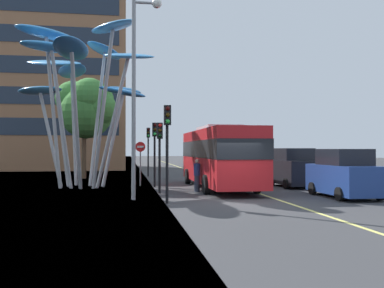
% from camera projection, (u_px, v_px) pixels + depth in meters
% --- Properties ---
extents(ground, '(120.00, 240.00, 0.10)m').
position_uv_depth(ground, '(223.00, 204.00, 17.79)').
color(ground, '#38383A').
extents(red_bus, '(2.86, 11.02, 3.52)m').
position_uv_depth(red_bus, '(219.00, 154.00, 24.28)').
color(red_bus, red).
rests_on(red_bus, ground).
extents(leaf_sculpture, '(8.58, 10.85, 9.19)m').
position_uv_depth(leaf_sculpture, '(83.00, 70.00, 25.09)').
color(leaf_sculpture, '#9EA0A5').
rests_on(leaf_sculpture, ground).
extents(traffic_light_kerb_near, '(0.28, 0.42, 3.99)m').
position_uv_depth(traffic_light_kerb_near, '(167.00, 133.00, 17.39)').
color(traffic_light_kerb_near, black).
rests_on(traffic_light_kerb_near, ground).
extents(traffic_light_kerb_far, '(0.28, 0.42, 3.53)m').
position_uv_depth(traffic_light_kerb_far, '(160.00, 142.00, 21.32)').
color(traffic_light_kerb_far, black).
rests_on(traffic_light_kerb_far, ground).
extents(traffic_light_island_mid, '(0.28, 0.42, 3.75)m').
position_uv_depth(traffic_light_island_mid, '(155.00, 141.00, 24.91)').
color(traffic_light_island_mid, black).
rests_on(traffic_light_island_mid, ground).
extents(traffic_light_opposite, '(0.28, 0.42, 3.97)m').
position_uv_depth(traffic_light_opposite, '(148.00, 141.00, 35.00)').
color(traffic_light_opposite, black).
rests_on(traffic_light_opposite, ground).
extents(car_parked_near, '(2.06, 4.30, 2.23)m').
position_uv_depth(car_parked_near, '(344.00, 175.00, 19.75)').
color(car_parked_near, navy).
rests_on(car_parked_near, ground).
extents(car_parked_mid, '(2.08, 3.85, 2.27)m').
position_uv_depth(car_parked_mid, '(294.00, 169.00, 25.17)').
color(car_parked_mid, black).
rests_on(car_parked_mid, ground).
extents(car_parked_far, '(1.98, 3.98, 2.08)m').
position_uv_depth(car_parked_far, '(261.00, 166.00, 31.19)').
color(car_parked_far, maroon).
rests_on(car_parked_far, ground).
extents(street_lamp, '(1.32, 0.44, 8.92)m').
position_uv_depth(street_lamp, '(139.00, 74.00, 18.89)').
color(street_lamp, gray).
rests_on(street_lamp, ground).
extents(tree_pavement_near, '(4.69, 4.68, 7.50)m').
position_uv_depth(tree_pavement_near, '(88.00, 106.00, 32.42)').
color(tree_pavement_near, brown).
rests_on(tree_pavement_near, ground).
extents(pedestrian, '(0.34, 0.34, 1.69)m').
position_uv_depth(pedestrian, '(197.00, 175.00, 22.42)').
color(pedestrian, '#2D3342').
rests_on(pedestrian, ground).
extents(no_entry_sign, '(0.60, 0.12, 2.66)m').
position_uv_depth(no_entry_sign, '(140.00, 157.00, 25.93)').
color(no_entry_sign, gray).
rests_on(no_entry_sign, ground).
extents(backdrop_building, '(22.40, 13.41, 18.56)m').
position_uv_depth(backdrop_building, '(27.00, 88.00, 49.11)').
color(backdrop_building, '#8E6042').
rests_on(backdrop_building, ground).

